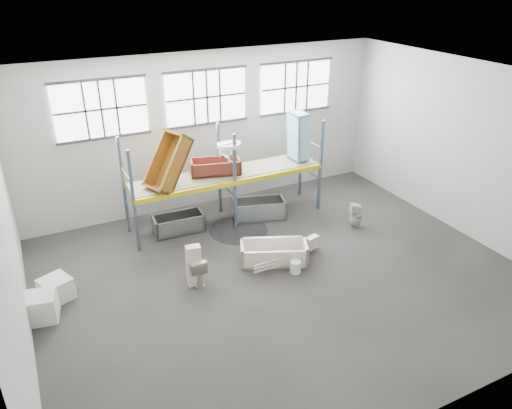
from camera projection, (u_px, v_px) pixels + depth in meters
floor at (282, 277)px, 12.75m from camera, size 12.00×10.00×0.10m
ceiling at (287, 80)px, 10.51m from camera, size 12.00×10.00×0.10m
wall_back at (207, 130)px, 15.69m from camera, size 12.00×0.10×5.00m
wall_front at (444, 307)px, 7.57m from camera, size 12.00×0.10×5.00m
wall_left at (4, 246)px, 9.21m from camera, size 0.10×10.00×5.00m
wall_right at (467, 150)px, 14.05m from camera, size 0.10×10.00×5.00m
window_left at (101, 109)px, 13.84m from camera, size 2.60×0.04×1.60m
window_mid at (207, 97)px, 15.12m from camera, size 2.60×0.04×1.60m
window_right at (296, 87)px, 16.40m from camera, size 2.60×0.04×1.60m
rack_upright_la at (134, 203)px, 13.20m from camera, size 0.08×0.08×3.00m
rack_upright_lb at (124, 186)px, 14.17m from camera, size 0.08×0.08×3.00m
rack_upright_ma at (235, 183)px, 14.40m from camera, size 0.08×0.08×3.00m
rack_upright_mb at (219, 169)px, 15.37m from camera, size 0.08×0.08×3.00m
rack_upright_ra at (321, 166)px, 15.60m from camera, size 0.08×0.08×3.00m
rack_upright_rb at (301, 154)px, 16.57m from camera, size 0.08×0.08×3.00m
rack_beam_front at (235, 183)px, 14.40m from camera, size 6.00×0.10×0.14m
rack_beam_back at (219, 169)px, 15.37m from camera, size 6.00×0.10×0.14m
shelf_deck at (227, 173)px, 14.85m from camera, size 5.90×1.10×0.03m
wet_patch at (239, 230)px, 14.90m from camera, size 1.80×1.80×0.00m
bathtub_beige at (274, 253)px, 13.24m from camera, size 1.99×1.48×0.53m
cistern_spare at (312, 243)px, 13.69m from camera, size 0.43×0.29×0.37m
sink_in_tub at (283, 252)px, 13.44m from camera, size 0.53×0.53×0.14m
toilet_beige at (196, 269)px, 12.33m from camera, size 0.45×0.75×0.74m
cistern_tall at (194, 266)px, 12.14m from camera, size 0.39×0.28×1.11m
toilet_white at (356, 215)px, 14.92m from camera, size 0.48×0.47×0.79m
steel_tub_left at (179, 223)px, 14.72m from camera, size 1.52×0.78×0.55m
steel_tub_right at (259, 209)px, 15.54m from camera, size 1.77×1.19×0.60m
rust_tub_flat at (215, 166)px, 14.71m from camera, size 1.63×1.06×0.42m
rust_tub_tilted at (168, 162)px, 13.70m from camera, size 1.60×1.30×1.69m
sink_on_shelf at (229, 162)px, 14.29m from camera, size 0.73×0.57×0.62m
blue_tub_upright at (298, 136)px, 15.48m from camera, size 0.51×0.73×1.54m
bucket at (295, 267)px, 12.78m from camera, size 0.35×0.35×0.34m
carton_near at (40, 307)px, 11.03m from camera, size 0.86×0.78×0.64m
carton_far at (56, 289)px, 11.74m from camera, size 0.86×0.86×0.55m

